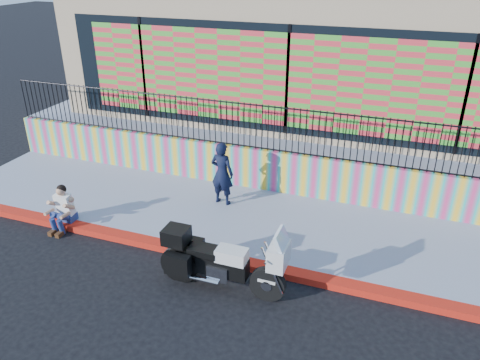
% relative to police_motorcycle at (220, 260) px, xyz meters
% --- Properties ---
extents(ground, '(90.00, 90.00, 0.00)m').
position_rel_police_motorcycle_xyz_m(ground, '(-0.11, 0.79, -0.64)').
color(ground, black).
rests_on(ground, ground).
extents(red_curb, '(16.00, 0.30, 0.15)m').
position_rel_police_motorcycle_xyz_m(red_curb, '(-0.11, 0.79, -0.57)').
color(red_curb, red).
rests_on(red_curb, ground).
extents(sidewalk, '(16.00, 3.00, 0.15)m').
position_rel_police_motorcycle_xyz_m(sidewalk, '(-0.11, 2.44, -0.57)').
color(sidewalk, '#898EA4').
rests_on(sidewalk, ground).
extents(mural_wall, '(16.00, 0.20, 1.10)m').
position_rel_police_motorcycle_xyz_m(mural_wall, '(-0.11, 4.04, 0.06)').
color(mural_wall, '#D73876').
rests_on(mural_wall, sidewalk).
extents(metal_fence, '(15.80, 0.04, 1.20)m').
position_rel_police_motorcycle_xyz_m(metal_fence, '(-0.11, 4.04, 1.21)').
color(metal_fence, black).
rests_on(metal_fence, mural_wall).
extents(elevated_platform, '(16.00, 10.00, 1.25)m').
position_rel_police_motorcycle_xyz_m(elevated_platform, '(-0.11, 9.14, -0.02)').
color(elevated_platform, '#898EA4').
rests_on(elevated_platform, ground).
extents(storefront_building, '(14.00, 8.06, 4.00)m').
position_rel_police_motorcycle_xyz_m(storefront_building, '(-0.11, 8.93, 2.61)').
color(storefront_building, tan).
rests_on(storefront_building, elevated_platform).
extents(police_motorcycle, '(2.46, 0.81, 1.53)m').
position_rel_police_motorcycle_xyz_m(police_motorcycle, '(0.00, 0.00, 0.00)').
color(police_motorcycle, black).
rests_on(police_motorcycle, ground).
extents(police_officer, '(0.63, 0.45, 1.62)m').
position_rel_police_motorcycle_xyz_m(police_officer, '(-1.14, 2.93, 0.32)').
color(police_officer, black).
rests_on(police_officer, sidewalk).
extents(seated_man, '(0.54, 0.71, 1.06)m').
position_rel_police_motorcycle_xyz_m(seated_man, '(-4.23, 0.71, -0.19)').
color(seated_man, navy).
rests_on(seated_man, ground).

